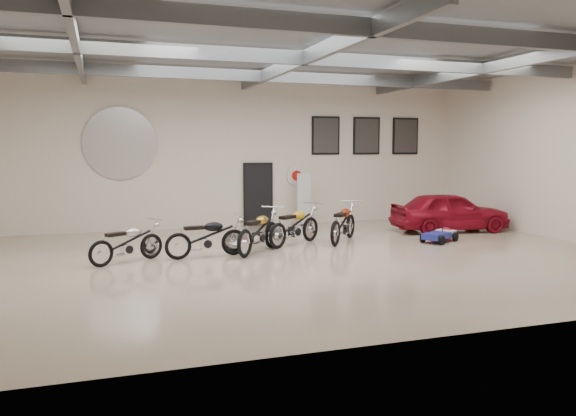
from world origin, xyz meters
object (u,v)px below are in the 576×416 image
object	(u,v)px
motorcycle_gold	(259,231)
motorcycle_yellow	(295,225)
banner_stand	(304,199)
motorcycle_silver	(127,242)
motorcycle_black	(206,236)
vintage_car	(450,212)
go_kart	(442,232)
motorcycle_red	(343,222)

from	to	relation	value
motorcycle_gold	motorcycle_yellow	xyz separation A→B (m)	(1.24, 0.76, -0.00)
banner_stand	motorcycle_silver	distance (m)	7.74
motorcycle_silver	motorcycle_gold	xyz separation A→B (m)	(3.25, 0.30, 0.07)
motorcycle_silver	motorcycle_yellow	distance (m)	4.62
motorcycle_black	vintage_car	size ratio (longest dim) A/B	0.54
go_kart	vintage_car	world-z (taller)	vintage_car
motorcycle_yellow	vintage_car	size ratio (longest dim) A/B	0.58
banner_stand	motorcycle_silver	size ratio (longest dim) A/B	0.97
motorcycle_yellow	motorcycle_red	world-z (taller)	motorcycle_red
motorcycle_silver	motorcycle_yellow	size ratio (longest dim) A/B	0.87
banner_stand	go_kart	distance (m)	5.20
motorcycle_yellow	motorcycle_gold	bearing A→B (deg)	176.97
go_kart	motorcycle_silver	bearing A→B (deg)	152.30
motorcycle_gold	go_kart	bearing A→B (deg)	-48.66
motorcycle_gold	go_kart	xyz separation A→B (m)	(5.40, -0.05, -0.30)
banner_stand	go_kart	bearing A→B (deg)	-62.65
banner_stand	go_kart	size ratio (longest dim) A/B	1.24
motorcycle_yellow	vintage_car	distance (m)	5.60
motorcycle_black	go_kart	xyz separation A→B (m)	(6.78, 0.20, -0.26)
motorcycle_gold	go_kart	distance (m)	5.41
motorcycle_red	vintage_car	bearing A→B (deg)	-38.78
motorcycle_yellow	go_kart	world-z (taller)	motorcycle_yellow
motorcycle_silver	motorcycle_red	xyz separation A→B (m)	(5.97, 1.10, 0.08)
banner_stand	motorcycle_yellow	size ratio (longest dim) A/B	0.85
banner_stand	motorcycle_red	distance (m)	3.65
motorcycle_yellow	motorcycle_red	distance (m)	1.48
motorcycle_silver	vintage_car	bearing A→B (deg)	-18.11
motorcycle_black	go_kart	distance (m)	6.79
motorcycle_red	vintage_car	distance (m)	4.14
motorcycle_gold	motorcycle_red	xyz separation A→B (m)	(2.72, 0.80, 0.00)
motorcycle_black	vintage_car	xyz separation A→B (m)	(8.16, 1.84, 0.12)
banner_stand	motorcycle_red	xyz separation A→B (m)	(-0.14, -3.64, -0.34)
motorcycle_red	vintage_car	size ratio (longest dim) A/B	0.58
motorcycle_red	motorcycle_black	bearing A→B (deg)	144.58
motorcycle_red	vintage_car	world-z (taller)	vintage_car
motorcycle_black	vintage_car	distance (m)	8.37
go_kart	vintage_car	xyz separation A→B (m)	(1.38, 1.64, 0.37)
motorcycle_gold	motorcycle_red	world-z (taller)	motorcycle_red
banner_stand	motorcycle_gold	bearing A→B (deg)	-124.96
motorcycle_silver	go_kart	xyz separation A→B (m)	(8.65, 0.25, -0.22)
vintage_car	go_kart	bearing A→B (deg)	146.23
motorcycle_red	go_kart	bearing A→B (deg)	-67.37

